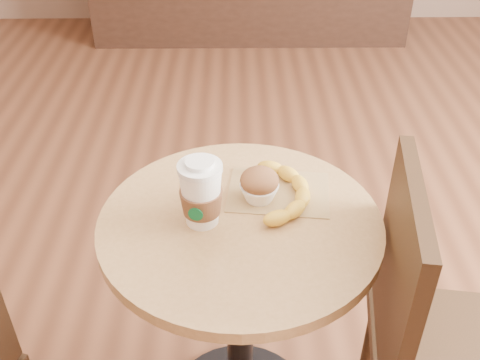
{
  "coord_description": "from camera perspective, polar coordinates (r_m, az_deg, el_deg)",
  "views": [
    {
      "loc": [
        -0.11,
        -0.89,
        1.56
      ],
      "look_at": [
        -0.1,
        0.12,
        0.83
      ],
      "focal_mm": 42.0,
      "sensor_mm": 36.0,
      "label": 1
    }
  ],
  "objects": [
    {
      "name": "chair_right",
      "position": [
        1.4,
        19.43,
        -15.47
      ],
      "size": [
        0.47,
        0.47,
        0.94
      ],
      "rotation": [
        0.0,
        0.0,
        1.42
      ],
      "color": "#322011",
      "rests_on": "ground"
    },
    {
      "name": "kraft_bag",
      "position": [
        1.35,
        3.95,
        -1.22
      ],
      "size": [
        0.26,
        0.21,
        0.0
      ],
      "primitive_type": "cube",
      "rotation": [
        0.0,
        0.0,
        -0.12
      ],
      "color": "#99794A",
      "rests_on": "cafe_table"
    },
    {
      "name": "cafe_table",
      "position": [
        1.43,
        0.02,
        -11.39
      ],
      "size": [
        0.64,
        0.64,
        0.75
      ],
      "color": "black",
      "rests_on": "ground"
    },
    {
      "name": "coffee_cup",
      "position": [
        1.22,
        -3.97,
        -1.56
      ],
      "size": [
        0.1,
        0.1,
        0.16
      ],
      "rotation": [
        0.0,
        0.0,
        -0.22
      ],
      "color": "white",
      "rests_on": "cafe_table"
    },
    {
      "name": "muffin",
      "position": [
        1.3,
        1.98,
        -0.52
      ],
      "size": [
        0.09,
        0.09,
        0.08
      ],
      "color": "white",
      "rests_on": "kraft_bag"
    },
    {
      "name": "banana",
      "position": [
        1.32,
        4.81,
        -1.16
      ],
      "size": [
        0.15,
        0.27,
        0.04
      ],
      "primitive_type": null,
      "rotation": [
        0.0,
        0.0,
        -0.07
      ],
      "color": "gold",
      "rests_on": "kraft_bag"
    }
  ]
}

